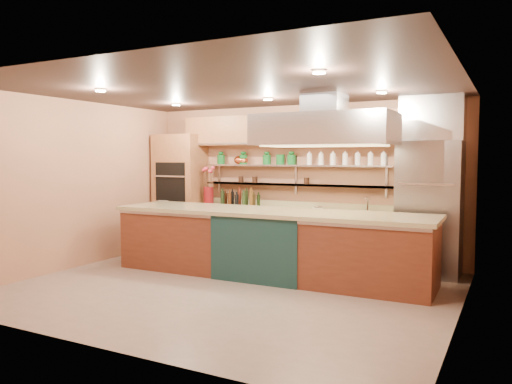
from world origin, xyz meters
The scene contains 21 objects.
floor centered at (0.00, 0.00, -0.01)m, with size 6.00×5.00×0.02m, color gray.
ceiling centered at (0.00, 0.00, 2.80)m, with size 6.00×5.00×0.02m, color black.
wall_back centered at (0.00, 2.50, 1.40)m, with size 6.00×0.04×2.80m, color #A76F4E.
wall_front centered at (0.00, -2.50, 1.40)m, with size 6.00×0.04×2.80m, color #A76F4E.
wall_left centered at (-3.00, 0.00, 1.40)m, with size 0.04×5.00×2.80m, color #A76F4E.
wall_right centered at (3.00, 0.00, 1.40)m, with size 0.04×5.00×2.80m, color #A76F4E.
oven_stack centered at (-2.45, 2.18, 1.15)m, with size 0.95×0.64×2.30m, color #945A35.
refrigerator centered at (2.35, 2.14, 1.05)m, with size 0.95×0.72×2.10m, color gray.
back_counter centered at (-0.05, 2.20, 0.47)m, with size 3.84×0.64×0.93m, color tan.
wall_shelf_lower centered at (-0.05, 2.37, 1.35)m, with size 3.60×0.26×0.03m, color #ABADB2.
wall_shelf_upper centered at (-0.05, 2.37, 1.70)m, with size 3.60×0.26×0.03m, color #ABADB2.
upper_cabinets centered at (0.00, 2.32, 2.35)m, with size 4.60×0.36×0.55m, color #945A35.
range_hood centered at (1.06, 0.89, 2.25)m, with size 2.00×1.00×0.45m, color #ABADB2.
ceiling_downlights centered at (0.00, 0.20, 2.77)m, with size 4.00×2.80×0.02m, color #FFE5A5.
island centered at (0.16, 0.89, 0.52)m, with size 4.96×1.08×1.04m, color brown.
flower_vase centered at (-1.75, 2.15, 1.10)m, with size 0.19×0.19×0.35m, color #610E11.
oil_bottle_cluster centered at (-1.02, 2.15, 1.07)m, with size 0.89×0.25×0.29m, color black.
kitchen_scale centered at (0.50, 2.15, 0.98)m, with size 0.16×0.12×0.09m, color silver.
bar_faucet centered at (1.35, 2.25, 1.05)m, with size 0.03×0.03×0.24m, color silver.
copper_kettle centered at (-1.19, 2.37, 1.79)m, with size 0.20×0.20×0.16m, color #DC5E32.
green_canister centered at (-0.32, 2.37, 1.81)m, with size 0.15×0.15×0.18m, color #104B1B.
Camera 1 is at (3.53, -5.98, 1.85)m, focal length 35.00 mm.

